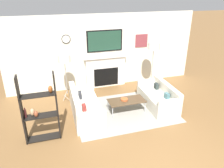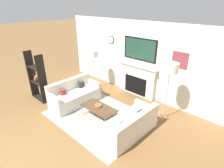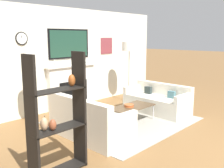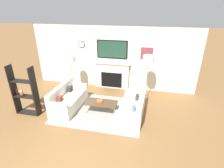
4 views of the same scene
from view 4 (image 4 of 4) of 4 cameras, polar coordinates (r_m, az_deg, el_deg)
fireplace_wall at (r=7.71m, az=0.10°, el=7.50°), size 7.18×0.28×2.70m
area_rug at (r=6.37m, az=-4.07°, el=-8.68°), size 3.01×2.25×0.01m
couch_left at (r=6.63m, az=-14.17°, el=-5.04°), size 0.81×1.73×0.84m
couch_right at (r=6.04m, az=6.87°, el=-7.87°), size 0.83×1.69×0.73m
coffee_table at (r=6.13m, az=-3.57°, el=-6.23°), size 1.12×0.55×0.38m
decorative_bowl at (r=6.15m, az=-4.03°, el=-5.55°), size 0.22×0.22×0.06m
floor_lamp_left at (r=7.37m, az=-13.39°, el=7.85°), size 0.39×0.39×1.61m
floor_lamp_right at (r=6.61m, az=11.82°, el=7.76°), size 0.43×0.43×1.80m
shelf_unit at (r=6.52m, az=-26.63°, el=-2.34°), size 0.84×0.28×1.74m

